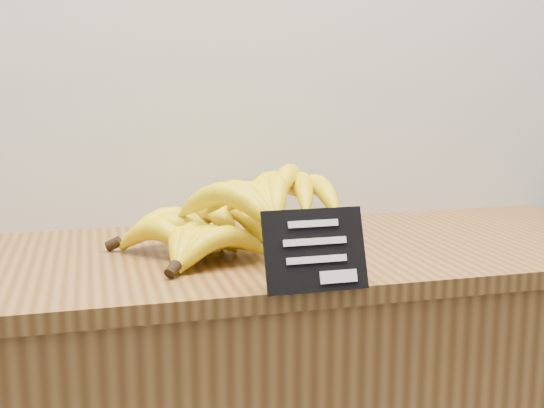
{
  "coord_description": "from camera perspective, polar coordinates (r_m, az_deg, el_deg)",
  "views": [
    {
      "loc": [
        -0.26,
        1.57,
        1.23
      ],
      "look_at": [
        0.04,
        2.7,
        1.02
      ],
      "focal_mm": 45.0,
      "sensor_mm": 36.0,
      "label": 1
    }
  ],
  "objects": [
    {
      "name": "counter_top",
      "position": [
        1.25,
        -0.59,
        -4.33
      ],
      "size": [
        1.47,
        0.54,
        0.03
      ],
      "primitive_type": "cube",
      "color": "brown",
      "rests_on": "counter"
    },
    {
      "name": "banana_pile",
      "position": [
        1.24,
        -3.05,
        -0.99
      ],
      "size": [
        0.49,
        0.39,
        0.13
      ],
      "color": "yellow",
      "rests_on": "counter_top"
    },
    {
      "name": "chalkboard_sign",
      "position": [
        0.99,
        3.63,
        -3.88
      ],
      "size": [
        0.15,
        0.05,
        0.12
      ],
      "primitive_type": "cube",
      "rotation": [
        -0.35,
        0.0,
        0.0
      ],
      "color": "black",
      "rests_on": "counter_top"
    }
  ]
}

